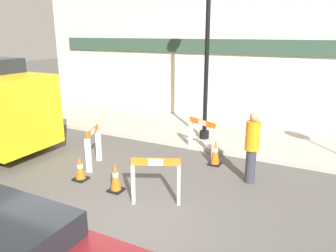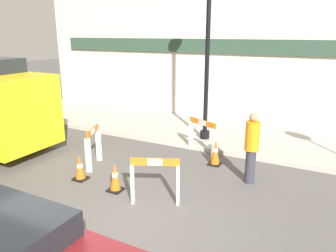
# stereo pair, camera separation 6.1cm
# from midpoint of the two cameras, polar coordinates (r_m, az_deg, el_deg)

# --- Properties ---
(ground_plane) EXTENTS (60.00, 60.00, 0.00)m
(ground_plane) POSITION_cam_midpoint_polar(r_m,az_deg,el_deg) (5.78, -8.89, -18.81)
(ground_plane) COLOR #565451
(sidewalk_slab) EXTENTS (18.00, 3.32, 0.12)m
(sidewalk_slab) POSITION_cam_midpoint_polar(r_m,az_deg,el_deg) (10.82, 10.82, -1.62)
(sidewalk_slab) COLOR #ADA89E
(sidewalk_slab) RESTS_ON ground_plane
(storefront_facade) EXTENTS (18.00, 0.22, 5.50)m
(storefront_facade) POSITION_cam_midpoint_polar(r_m,az_deg,el_deg) (12.01, 14.04, 13.03)
(storefront_facade) COLOR beige
(storefront_facade) RESTS_ON ground_plane
(streetlamp_post) EXTENTS (0.44, 0.44, 5.08)m
(streetlamp_post) POSITION_cam_midpoint_polar(r_m,az_deg,el_deg) (9.73, 7.20, 16.51)
(streetlamp_post) COLOR black
(streetlamp_post) RESTS_ON sidewalk_slab
(barricade_0) EXTENTS (0.41, 0.82, 1.00)m
(barricade_0) POSITION_cam_midpoint_polar(r_m,az_deg,el_deg) (8.43, -12.65, -3.38)
(barricade_0) COLOR white
(barricade_0) RESTS_ON ground_plane
(barricade_1) EXTENTS (0.92, 0.51, 0.96)m
(barricade_1) POSITION_cam_midpoint_polar(r_m,az_deg,el_deg) (6.47, -1.99, -9.16)
(barricade_1) COLOR white
(barricade_1) RESTS_ON ground_plane
(barricade_2) EXTENTS (0.96, 0.53, 0.97)m
(barricade_2) POSITION_cam_midpoint_polar(r_m,az_deg,el_deg) (9.11, 6.17, -1.57)
(barricade_2) COLOR white
(barricade_2) RESTS_ON ground_plane
(traffic_cone_0) EXTENTS (0.30, 0.30, 0.70)m
(traffic_cone_0) POSITION_cam_midpoint_polar(r_m,az_deg,el_deg) (8.45, 8.43, -4.56)
(traffic_cone_0) COLOR black
(traffic_cone_0) RESTS_ON ground_plane
(traffic_cone_1) EXTENTS (0.30, 0.30, 0.58)m
(traffic_cone_1) POSITION_cam_midpoint_polar(r_m,az_deg,el_deg) (7.83, -14.87, -7.13)
(traffic_cone_1) COLOR black
(traffic_cone_1) RESTS_ON ground_plane
(traffic_cone_2) EXTENTS (0.30, 0.30, 0.64)m
(traffic_cone_2) POSITION_cam_midpoint_polar(r_m,az_deg,el_deg) (7.13, -8.97, -8.84)
(traffic_cone_2) COLOR black
(traffic_cone_2) RESTS_ON ground_plane
(person_worker) EXTENTS (0.35, 0.35, 1.62)m
(person_worker) POSITION_cam_midpoint_polar(r_m,az_deg,el_deg) (7.45, 14.60, -3.35)
(person_worker) COLOR #33333D
(person_worker) RESTS_ON ground_plane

